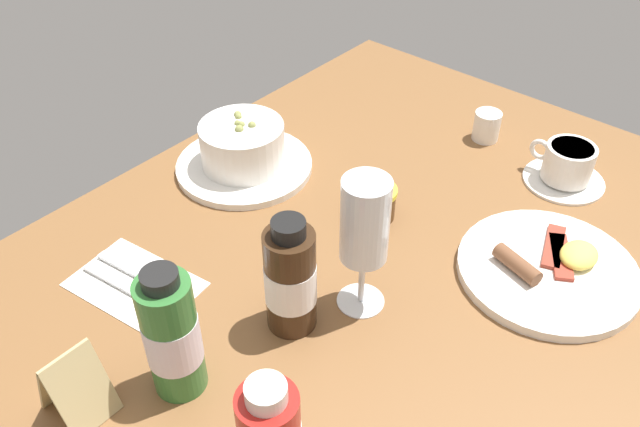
# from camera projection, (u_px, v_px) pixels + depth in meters

# --- Properties ---
(ground_plane) EXTENTS (1.10, 0.84, 0.03)m
(ground_plane) POSITION_uv_depth(u_px,v_px,m) (369.00, 262.00, 0.94)
(ground_plane) COLOR brown
(porridge_bowl) EXTENTS (0.22, 0.22, 0.09)m
(porridge_bowl) POSITION_uv_depth(u_px,v_px,m) (243.00, 149.00, 1.06)
(porridge_bowl) COLOR white
(porridge_bowl) RESTS_ON ground_plane
(cutlery_setting) EXTENTS (0.13, 0.18, 0.01)m
(cutlery_setting) POSITION_uv_depth(u_px,v_px,m) (137.00, 285.00, 0.88)
(cutlery_setting) COLOR white
(cutlery_setting) RESTS_ON ground_plane
(coffee_cup) EXTENTS (0.13, 0.13, 0.07)m
(coffee_cup) POSITION_uv_depth(u_px,v_px,m) (567.00, 166.00, 1.04)
(coffee_cup) COLOR white
(coffee_cup) RESTS_ON ground_plane
(creamer_jug) EXTENTS (0.05, 0.05, 0.06)m
(creamer_jug) POSITION_uv_depth(u_px,v_px,m) (487.00, 126.00, 1.14)
(creamer_jug) COLOR white
(creamer_jug) RESTS_ON ground_plane
(wine_glass) EXTENTS (0.06, 0.06, 0.19)m
(wine_glass) POSITION_uv_depth(u_px,v_px,m) (365.00, 226.00, 0.78)
(wine_glass) COLOR white
(wine_glass) RESTS_ON ground_plane
(jam_jar) EXTENTS (0.06, 0.06, 0.05)m
(jam_jar) POSITION_uv_depth(u_px,v_px,m) (375.00, 202.00, 0.98)
(jam_jar) COLOR #4A2D14
(jam_jar) RESTS_ON ground_plane
(sauce_bottle_green) EXTENTS (0.06, 0.06, 0.17)m
(sauce_bottle_green) POSITION_uv_depth(u_px,v_px,m) (172.00, 336.00, 0.71)
(sauce_bottle_green) COLOR #337233
(sauce_bottle_green) RESTS_ON ground_plane
(sauce_bottle_brown) EXTENTS (0.06, 0.06, 0.16)m
(sauce_bottle_brown) POSITION_uv_depth(u_px,v_px,m) (290.00, 279.00, 0.79)
(sauce_bottle_brown) COLOR #382314
(sauce_bottle_brown) RESTS_ON ground_plane
(breakfast_plate) EXTENTS (0.24, 0.24, 0.04)m
(breakfast_plate) POSITION_uv_depth(u_px,v_px,m) (549.00, 268.00, 0.89)
(breakfast_plate) COLOR white
(breakfast_plate) RESTS_ON ground_plane
(menu_card) EXTENTS (0.06, 0.07, 0.09)m
(menu_card) POSITION_uv_depth(u_px,v_px,m) (73.00, 382.00, 0.71)
(menu_card) COLOR tan
(menu_card) RESTS_ON ground_plane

